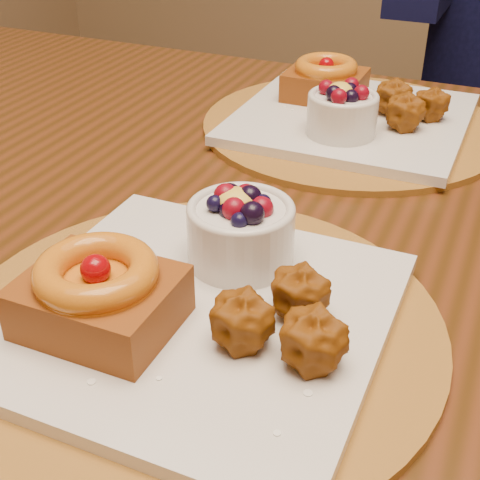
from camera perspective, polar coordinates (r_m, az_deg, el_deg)
name	(u,v)px	position (r m, az deg, el deg)	size (l,w,h in m)	color
dining_table	(290,266)	(0.73, 4.30, -2.20)	(1.60, 0.90, 0.76)	#3A210A
place_setting_near	(196,298)	(0.51, -3.82, -5.00)	(0.38, 0.38, 0.09)	brown
place_setting_far	(350,113)	(0.87, 9.36, 10.64)	(0.38, 0.38, 0.08)	brown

